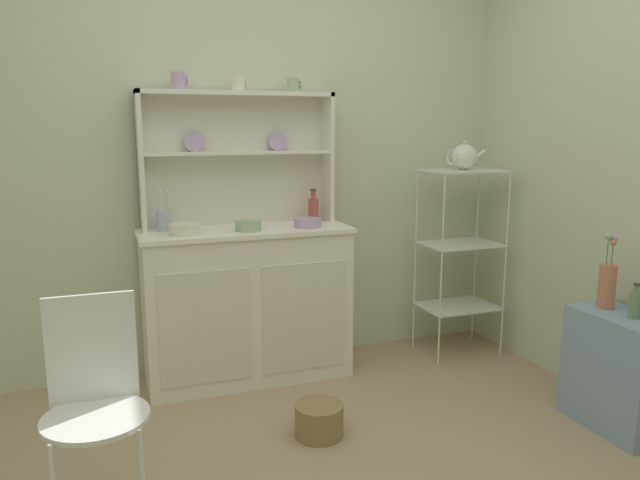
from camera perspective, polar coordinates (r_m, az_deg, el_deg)
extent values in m
cube|color=beige|center=(3.59, -6.91, 7.82)|extent=(3.84, 0.05, 2.50)
cube|color=white|center=(3.46, -6.92, -6.01)|extent=(1.13, 0.42, 0.87)
cube|color=silver|center=(3.23, -10.76, -8.20)|extent=(0.48, 0.01, 0.61)
cube|color=silver|center=(3.35, -1.48, -7.29)|extent=(0.48, 0.01, 0.61)
cube|color=white|center=(3.37, -7.08, 0.89)|extent=(1.16, 0.45, 0.02)
cube|color=silver|center=(3.52, -7.97, 7.61)|extent=(1.09, 0.02, 0.75)
cube|color=white|center=(3.37, -16.62, 7.14)|extent=(0.02, 0.18, 0.75)
cube|color=white|center=(3.59, 0.69, 7.77)|extent=(0.02, 0.18, 0.75)
cube|color=white|center=(3.44, -7.70, 8.17)|extent=(1.05, 0.16, 0.02)
cube|color=white|center=(3.44, -7.84, 13.58)|extent=(1.09, 0.18, 0.02)
cylinder|color=#B79ECC|center=(3.43, -11.81, 9.04)|extent=(0.11, 0.03, 0.11)
cylinder|color=#B79ECC|center=(3.53, -4.01, 9.28)|extent=(0.11, 0.03, 0.11)
cylinder|color=silver|center=(3.64, 11.42, -2.92)|extent=(0.01, 0.01, 1.16)
cylinder|color=silver|center=(3.89, 17.12, -2.30)|extent=(0.01, 0.01, 1.16)
cylinder|color=silver|center=(3.90, 9.01, -1.91)|extent=(0.01, 0.01, 1.16)
cylinder|color=silver|center=(4.14, 14.50, -1.40)|extent=(0.01, 0.01, 1.16)
cube|color=silver|center=(3.80, 13.42, 6.38)|extent=(0.47, 0.33, 0.01)
cube|color=silver|center=(3.86, 13.13, -0.37)|extent=(0.47, 0.33, 0.01)
cube|color=silver|center=(3.96, 12.89, -6.10)|extent=(0.47, 0.33, 0.01)
cube|color=#849EBC|center=(3.25, 26.47, -11.08)|extent=(0.28, 0.48, 0.56)
cylinder|color=white|center=(2.50, -23.36, -18.99)|extent=(0.01, 0.01, 0.45)
cylinder|color=white|center=(2.49, -16.81, -18.62)|extent=(0.01, 0.01, 0.45)
cylinder|color=white|center=(2.27, -20.44, -15.51)|extent=(0.36, 0.36, 0.02)
cube|color=white|center=(2.31, -20.77, -9.60)|extent=(0.31, 0.02, 0.40)
cylinder|color=#93754C|center=(2.93, -0.09, -16.66)|extent=(0.23, 0.23, 0.15)
cylinder|color=#B79ECC|center=(3.39, -13.26, 14.42)|extent=(0.07, 0.07, 0.09)
torus|color=#B79ECC|center=(3.40, -12.45, 14.52)|extent=(0.01, 0.05, 0.05)
cylinder|color=silver|center=(3.44, -7.79, 14.41)|extent=(0.08, 0.08, 0.08)
torus|color=silver|center=(3.46, -6.98, 14.48)|extent=(0.01, 0.04, 0.04)
cylinder|color=#9EB78E|center=(3.53, -2.57, 14.42)|extent=(0.07, 0.07, 0.08)
torus|color=#9EB78E|center=(3.54, -1.86, 14.47)|extent=(0.01, 0.05, 0.05)
cylinder|color=silver|center=(3.23, -12.67, 1.01)|extent=(0.16, 0.16, 0.06)
cylinder|color=#9EB78E|center=(3.29, -6.79, 1.37)|extent=(0.14, 0.14, 0.06)
cylinder|color=#B79ECC|center=(3.38, -1.18, 1.64)|extent=(0.15, 0.15, 0.05)
cylinder|color=#B74C47|center=(3.55, -0.64, 2.80)|extent=(0.06, 0.06, 0.14)
cylinder|color=#B74C47|center=(3.54, -0.64, 4.29)|extent=(0.03, 0.03, 0.05)
cylinder|color=#4C382D|center=(3.54, -0.64, 4.76)|extent=(0.03, 0.03, 0.01)
cylinder|color=#B2B7C6|center=(3.36, -14.56, 1.76)|extent=(0.08, 0.08, 0.11)
cylinder|color=silver|center=(3.33, -14.80, 2.93)|extent=(0.02, 0.02, 0.17)
ellipsoid|color=silver|center=(3.32, -14.87, 4.46)|extent=(0.02, 0.01, 0.01)
cylinder|color=silver|center=(3.37, -14.27, 2.99)|extent=(0.02, 0.03, 0.16)
ellipsoid|color=silver|center=(3.35, -14.34, 4.46)|extent=(0.02, 0.01, 0.01)
sphere|color=white|center=(3.80, 13.48, 7.64)|extent=(0.16, 0.16, 0.16)
sphere|color=silver|center=(3.80, 13.54, 8.97)|extent=(0.02, 0.02, 0.02)
cylinder|color=white|center=(3.86, 14.83, 7.80)|extent=(0.09, 0.02, 0.07)
torus|color=white|center=(3.75, 12.32, 7.66)|extent=(0.01, 0.10, 0.10)
cylinder|color=#C67556|center=(3.22, 25.50, -3.98)|extent=(0.08, 0.08, 0.21)
cylinder|color=#4C844C|center=(3.20, 25.93, -1.14)|extent=(0.00, 0.01, 0.15)
sphere|color=#B79ECC|center=(3.18, 26.04, 0.17)|extent=(0.04, 0.04, 0.04)
cylinder|color=#4C844C|center=(3.17, 25.53, -1.08)|extent=(0.00, 0.01, 0.16)
sphere|color=#9EB78E|center=(3.16, 25.64, 0.34)|extent=(0.04, 0.04, 0.04)
cylinder|color=#4C844C|center=(3.17, 25.90, -1.38)|extent=(0.00, 0.01, 0.13)
sphere|color=#C67556|center=(3.16, 25.99, -0.23)|extent=(0.03, 0.03, 0.03)
cylinder|color=#6B8C60|center=(3.12, 27.63, -5.50)|extent=(0.05, 0.05, 0.12)
cylinder|color=#6B8C60|center=(3.10, 27.75, -4.14)|extent=(0.02, 0.02, 0.03)
cylinder|color=#4C382D|center=(3.10, 27.79, -3.74)|extent=(0.03, 0.03, 0.01)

